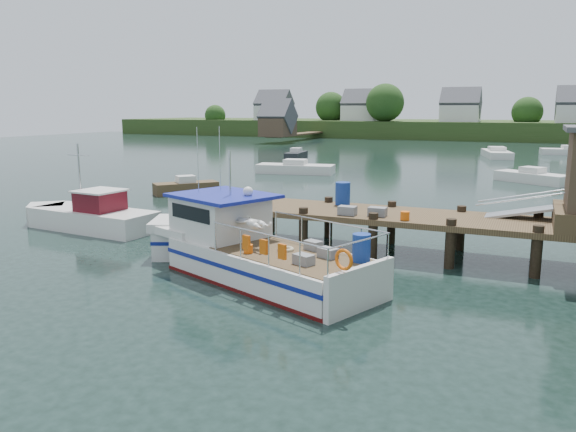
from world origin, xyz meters
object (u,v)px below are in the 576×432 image
at_px(moored_far, 570,151).
at_px(moored_a, 295,168).
at_px(work_boat, 88,216).
at_px(moored_rowboat, 186,187).
at_px(dock, 524,197).
at_px(lobster_boat, 244,249).
at_px(moored_e, 296,155).
at_px(moored_d, 497,153).
at_px(moored_b, 532,177).

relative_size(moored_far, moored_a, 1.01).
xyz_separation_m(work_boat, moored_rowboat, (-1.87, 10.01, -0.16)).
xyz_separation_m(dock, lobster_boat, (-7.64, -4.51, -1.43)).
relative_size(dock, moored_e, 3.89).
distance_m(lobster_boat, moored_e, 39.83).
xyz_separation_m(moored_rowboat, moored_far, (22.32, 41.37, -0.02)).
relative_size(dock, lobster_boat, 1.84).
bearing_deg(moored_d, moored_rowboat, -97.36).
height_order(lobster_boat, moored_far, lobster_boat).
bearing_deg(moored_rowboat, moored_e, 77.98).
relative_size(lobster_boat, moored_far, 1.44).
bearing_deg(moored_rowboat, lobster_boat, -69.53).
xyz_separation_m(work_boat, moored_b, (16.89, 23.78, -0.16)).
xyz_separation_m(dock, moored_rowboat, (-18.64, 8.68, -1.84)).
xyz_separation_m(moored_b, moored_e, (-21.86, 10.29, 0.02)).
bearing_deg(dock, moored_b, 89.68).
height_order(dock, moored_b, dock).
bearing_deg(moored_d, moored_b, -63.70).
distance_m(moored_a, moored_b, 17.04).
height_order(moored_a, moored_e, moored_e).
bearing_deg(lobster_boat, work_boat, -177.60).
bearing_deg(lobster_boat, dock, 52.14).
xyz_separation_m(moored_rowboat, moored_e, (-3.10, 24.06, 0.02)).
relative_size(moored_a, moored_e, 1.46).
bearing_deg(moored_a, moored_d, 69.51).
distance_m(work_boat, moored_e, 34.43).
bearing_deg(moored_rowboat, moored_b, 16.94).
distance_m(dock, moored_e, 39.34).
bearing_deg(work_boat, moored_b, 59.53).
bearing_deg(moored_e, work_boat, -99.60).
bearing_deg(moored_e, dock, -74.32).
bearing_deg(dock, work_boat, -175.46).
height_order(work_boat, moored_a, work_boat).
bearing_deg(moored_b, moored_rowboat, -147.14).
relative_size(moored_rowboat, moored_e, 0.86).
bearing_deg(moored_e, moored_b, -43.10).
distance_m(work_boat, moored_rowboat, 10.18).
relative_size(work_boat, moored_e, 1.60).
xyz_separation_m(work_boat, moored_a, (-0.11, 22.47, -0.16)).
relative_size(work_boat, moored_d, 0.99).
xyz_separation_m(lobster_boat, moored_e, (-14.09, 37.25, -0.39)).
bearing_deg(lobster_boat, moored_far, 99.87).
bearing_deg(lobster_boat, moored_e, 132.32).
relative_size(lobster_boat, work_boat, 1.33).
distance_m(work_boat, moored_b, 29.17).
height_order(lobster_boat, moored_b, lobster_boat).
distance_m(dock, moored_rowboat, 20.64).
xyz_separation_m(dock, moored_b, (0.12, 22.45, -1.84)).
bearing_deg(dock, moored_a, 128.59).
bearing_deg(moored_a, lobster_boat, -59.36).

